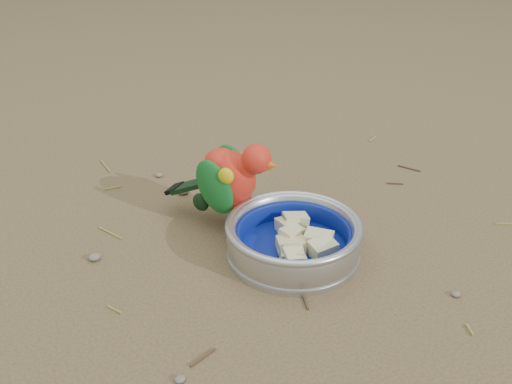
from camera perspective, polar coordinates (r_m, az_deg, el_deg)
name	(u,v)px	position (r m, az deg, el deg)	size (l,w,h in m)	color
ground	(291,245)	(0.94, 3.49, -5.28)	(60.00, 60.00, 0.00)	brown
food_bowl	(293,251)	(0.91, 3.73, -5.92)	(0.21, 0.21, 0.02)	#B2B2BA
bowl_wall	(294,235)	(0.90, 3.78, -4.34)	(0.21, 0.21, 0.04)	#B2B2BA
fruit_wedges	(293,239)	(0.90, 3.77, -4.71)	(0.13, 0.13, 0.03)	beige
lory_parrot	(231,185)	(0.96, -2.51, 0.66)	(0.09, 0.19, 0.15)	red
ground_debris	(272,221)	(1.00, 1.63, -2.95)	(0.90, 0.80, 0.01)	olive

